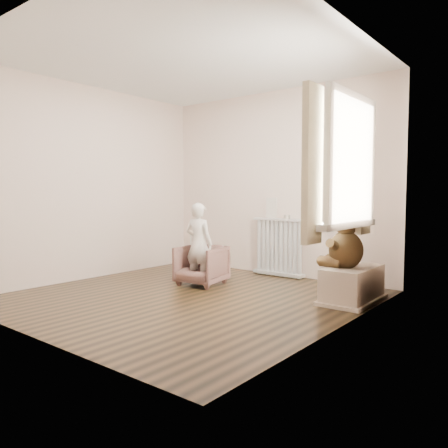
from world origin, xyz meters
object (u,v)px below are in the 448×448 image
Objects in this scene: toy_vanity at (193,248)px; plush_cat at (358,209)px; radiator at (279,248)px; child at (199,244)px; armchair at (201,265)px; teddy_bear at (346,240)px; toy_bench at (352,283)px.

toy_vanity is 3.33m from plush_cat.
toy_vanity is at bearing -178.92° from radiator.
radiator is 1.26m from child.
armchair is 0.54× the size of child.
plush_cat is at bearing 176.93° from child.
radiator is 1.47× the size of armchair.
toy_bench is at bearing 62.26° from teddy_bear.
plush_cat is (1.51, -0.98, 0.61)m from radiator.
toy_bench is (1.37, -0.74, -0.19)m from radiator.
toy_vanity is 1.57m from armchair.
teddy_bear reaches higher than toy_vanity.
toy_bench is 1.36× the size of teddy_bear.
teddy_bear is (1.78, 0.29, 0.42)m from armchair.
radiator is 1.21m from armchair.
armchair is 1.85m from teddy_bear.
plush_cat is at bearing -17.01° from toy_vanity.
teddy_bear reaches higher than armchair.
plush_cat is (0.14, -0.24, 0.80)m from toy_bench.
plush_cat reaches higher than armchair.
toy_vanity is at bearing 166.59° from teddy_bear.
child is at bearing -44.91° from toy_vanity.
teddy_bear is 2.17× the size of plush_cat.
plush_cat reaches higher than toy_bench.
toy_vanity is 0.84× the size of teddy_bear.
radiator reaches higher than toy_bench.
child reaches higher than toy_bench.
child reaches higher than toy_vanity.
armchair is at bearing -168.87° from teddy_bear.
child is 3.79× the size of plush_cat.
teddy_bear reaches higher than toy_bench.
armchair is (1.14, -1.08, -0.02)m from toy_vanity.
teddy_bear is (-0.05, -0.08, 0.47)m from toy_bench.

